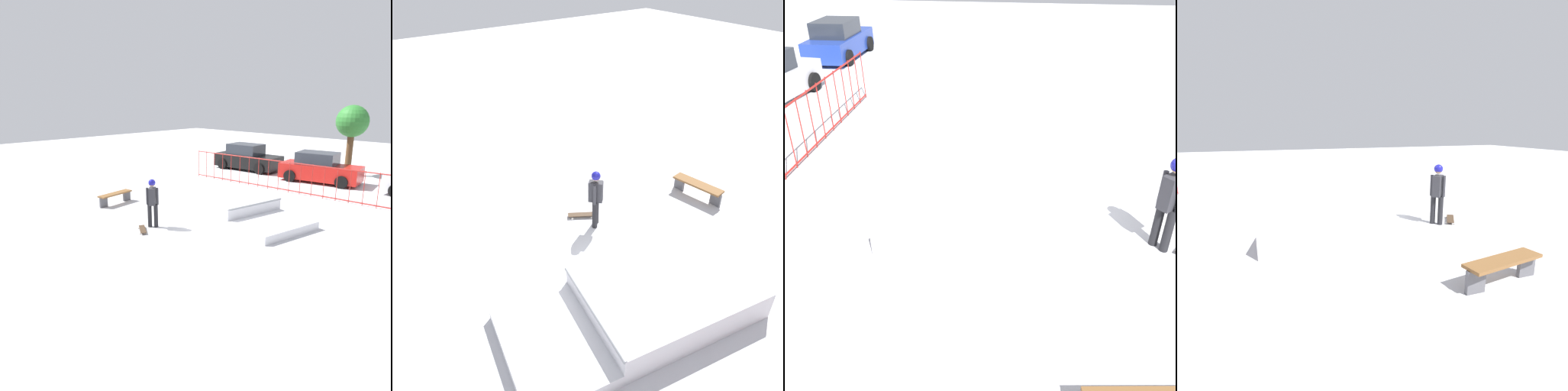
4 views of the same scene
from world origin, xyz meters
TOP-DOWN VIEW (x-y plane):
  - ground_plane at (0.00, 0.00)m, footprint 60.00×60.00m
  - skate_ramp at (-0.09, 1.34)m, footprint 5.79×3.56m
  - skater at (-1.10, -1.79)m, footprint 0.42×0.43m
  - skateboard at (-1.01, -2.33)m, footprint 0.78×0.60m
  - park_bench at (-4.54, -1.05)m, footprint 0.62×1.65m

SIDE VIEW (x-z plane):
  - ground_plane at x=0.00m, z-range 0.00..0.00m
  - skateboard at x=-1.01m, z-range 0.03..0.12m
  - skate_ramp at x=-0.09m, z-range -0.05..0.69m
  - park_bench at x=-4.54m, z-range 0.12..0.60m
  - skater at x=-1.10m, z-range 0.14..1.87m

